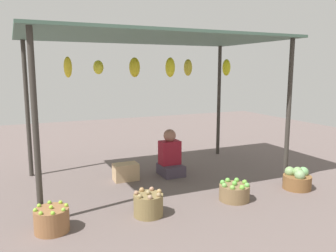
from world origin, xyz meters
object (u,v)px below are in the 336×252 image
(vendor_person, at_px, (170,157))
(basket_limes, at_px, (52,220))
(basket_potatoes, at_px, (148,204))
(wooden_crate_near_vendor, at_px, (126,172))
(basket_green_apples, at_px, (234,192))
(basket_cabbages, at_px, (297,179))

(vendor_person, bearing_deg, basket_limes, -146.75)
(basket_potatoes, distance_m, wooden_crate_near_vendor, 1.43)
(basket_green_apples, bearing_deg, basket_cabbages, -0.49)
(basket_limes, height_order, wooden_crate_near_vendor, basket_limes)
(vendor_person, xyz_separation_m, basket_cabbages, (1.44, -1.43, -0.15))
(basket_limes, distance_m, basket_potatoes, 1.12)
(vendor_person, xyz_separation_m, basket_potatoes, (-0.94, -1.40, -0.16))
(vendor_person, bearing_deg, basket_green_apples, -77.62)
(basket_green_apples, xyz_separation_m, basket_cabbages, (1.12, -0.01, 0.03))
(vendor_person, bearing_deg, wooden_crate_near_vendor, 178.52)
(vendor_person, relative_size, basket_limes, 2.06)
(wooden_crate_near_vendor, bearing_deg, basket_potatoes, -96.54)
(vendor_person, height_order, basket_potatoes, vendor_person)
(basket_potatoes, height_order, wooden_crate_near_vendor, basket_potatoes)
(basket_limes, xyz_separation_m, basket_green_apples, (2.38, -0.06, -0.02))
(basket_cabbages, bearing_deg, wooden_crate_near_vendor, 146.83)
(basket_cabbages, bearing_deg, basket_green_apples, 179.51)
(vendor_person, distance_m, basket_limes, 2.48)
(vendor_person, height_order, wooden_crate_near_vendor, vendor_person)
(basket_limes, bearing_deg, basket_potatoes, -2.49)
(basket_cabbages, distance_m, wooden_crate_near_vendor, 2.65)
(basket_potatoes, relative_size, basket_cabbages, 0.88)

